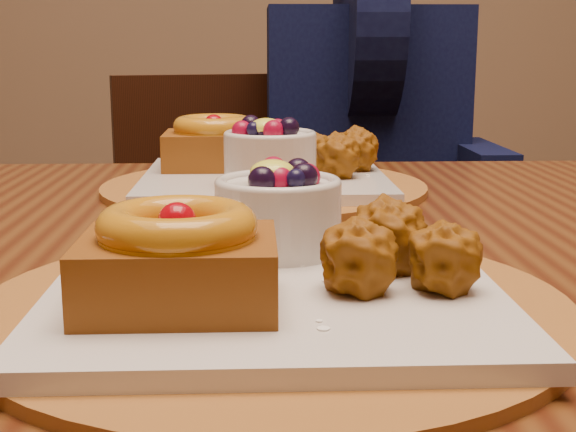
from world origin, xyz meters
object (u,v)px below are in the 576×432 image
Objects in this scene: dining_table at (268,314)px; diner at (365,99)px; place_setting_near at (269,271)px; place_setting_far at (261,167)px; chair_far at (230,268)px.

diner is (0.21, 0.86, 0.14)m from dining_table.
place_setting_near is at bearing -90.79° from dining_table.
place_setting_near is 1.00× the size of place_setting_far.
dining_table is 0.24m from place_setting_far.
chair_far is at bearing 178.93° from diner.
chair_far is at bearing 94.04° from dining_table.
dining_table is 2.08× the size of diner.
chair_far is at bearing 95.04° from place_setting_far.
place_setting_far is at bearing -107.91° from diner.
dining_table is at bearing -89.02° from place_setting_far.
chair_far reaches higher than place_setting_far.
diner reaches higher than chair_far.
dining_table is 0.90m from diner.
place_setting_near is 1.10m from diner.
place_setting_far is at bearing -101.96° from chair_far.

